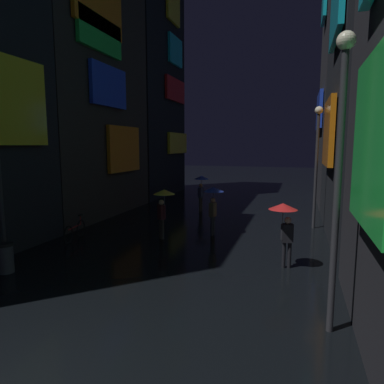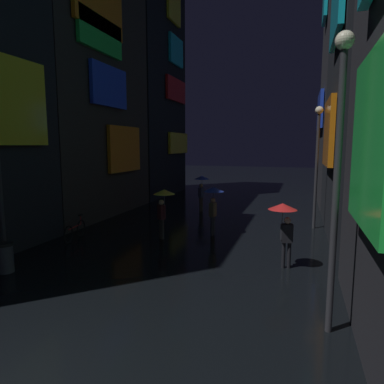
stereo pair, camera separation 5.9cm
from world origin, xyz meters
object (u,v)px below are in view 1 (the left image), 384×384
object	(u,v)px
pedestrian_midstreet_left_red	(284,217)
streetlamp_right_far	(317,154)
trash_bin	(6,258)
pedestrian_far_right_blue	(213,197)
pedestrian_foreground_right_yellow	(163,200)
bicycle_parked_at_storefront	(75,230)
streetlamp_right_near	(340,154)
pedestrian_midstreet_centre_blue	(201,183)

from	to	relation	value
pedestrian_midstreet_left_red	streetlamp_right_far	world-z (taller)	streetlamp_right_far
trash_bin	pedestrian_far_right_blue	bearing A→B (deg)	51.49
pedestrian_foreground_right_yellow	trash_bin	size ratio (longest dim) A/B	2.28
pedestrian_foreground_right_yellow	bicycle_parked_at_storefront	xyz separation A→B (m)	(-3.53, -1.15, -1.28)
pedestrian_midstreet_left_red	trash_bin	distance (m)	8.77
pedestrian_midstreet_left_red	streetlamp_right_near	world-z (taller)	streetlamp_right_near
pedestrian_far_right_blue	pedestrian_midstreet_left_red	distance (m)	4.59
streetlamp_right_far	trash_bin	xyz separation A→B (m)	(-9.30, -8.95, -3.07)
pedestrian_midstreet_left_red	streetlamp_right_far	size ratio (longest dim) A/B	0.37
pedestrian_foreground_right_yellow	pedestrian_midstreet_centre_blue	xyz separation A→B (m)	(-0.20, 6.43, 0.00)
pedestrian_far_right_blue	streetlamp_right_near	world-z (taller)	streetlamp_right_near
pedestrian_midstreet_centre_blue	streetlamp_right_near	size ratio (longest dim) A/B	0.35
pedestrian_midstreet_left_red	pedestrian_midstreet_centre_blue	bearing A→B (deg)	121.32
streetlamp_right_far	trash_bin	size ratio (longest dim) A/B	6.11
streetlamp_right_near	pedestrian_midstreet_centre_blue	bearing A→B (deg)	117.55
pedestrian_far_right_blue	streetlamp_right_near	size ratio (longest dim) A/B	0.35
pedestrian_midstreet_centre_blue	trash_bin	bearing A→B (deg)	-104.86
pedestrian_midstreet_centre_blue	streetlamp_right_far	bearing A→B (deg)	-21.41
trash_bin	pedestrian_foreground_right_yellow	bearing A→B (deg)	57.09
bicycle_parked_at_storefront	streetlamp_right_near	xyz separation A→B (m)	(9.60, -4.45, 3.36)
pedestrian_far_right_blue	pedestrian_midstreet_centre_blue	size ratio (longest dim) A/B	1.00
pedestrian_midstreet_centre_blue	trash_bin	xyz separation A→B (m)	(-3.03, -11.41, -1.20)
pedestrian_foreground_right_yellow	streetlamp_right_near	distance (m)	8.52
streetlamp_right_near	trash_bin	world-z (taller)	streetlamp_right_near
streetlamp_right_near	pedestrian_foreground_right_yellow	bearing A→B (deg)	137.35
pedestrian_midstreet_left_red	pedestrian_midstreet_centre_blue	world-z (taller)	same
pedestrian_midstreet_left_red	pedestrian_foreground_right_yellow	distance (m)	5.33
pedestrian_midstreet_left_red	bicycle_parked_at_storefront	xyz separation A→B (m)	(-8.47, 0.87, -1.28)
streetlamp_right_far	trash_bin	distance (m)	13.27
pedestrian_foreground_right_yellow	streetlamp_right_near	world-z (taller)	streetlamp_right_near
pedestrian_far_right_blue	trash_bin	world-z (taller)	pedestrian_far_right_blue
pedestrian_foreground_right_yellow	trash_bin	distance (m)	6.06
pedestrian_foreground_right_yellow	pedestrian_midstreet_centre_blue	bearing A→B (deg)	91.76
streetlamp_right_far	trash_bin	world-z (taller)	streetlamp_right_far
streetlamp_right_far	streetlamp_right_near	xyz separation A→B (m)	(0.00, -9.56, 0.21)
pedestrian_far_right_blue	streetlamp_right_near	distance (m)	8.40
pedestrian_midstreet_centre_blue	trash_bin	world-z (taller)	pedestrian_midstreet_centre_blue
pedestrian_midstreet_left_red	streetlamp_right_near	bearing A→B (deg)	-72.41
pedestrian_midstreet_left_red	trash_bin	world-z (taller)	pedestrian_midstreet_left_red
pedestrian_midstreet_left_red	trash_bin	size ratio (longest dim) A/B	2.28
pedestrian_midstreet_left_red	bicycle_parked_at_storefront	distance (m)	8.61
pedestrian_midstreet_centre_blue	streetlamp_right_far	world-z (taller)	streetlamp_right_far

